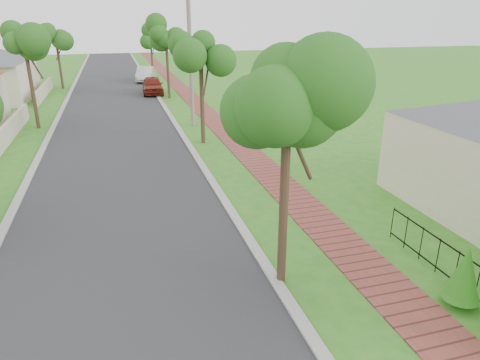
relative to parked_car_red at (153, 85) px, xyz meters
name	(u,v)px	position (x,y,z in m)	size (l,w,h in m)	color
road	(116,131)	(-3.40, -12.57, -0.74)	(7.00, 120.00, 0.02)	#28282B
kerb_right	(177,127)	(0.25, -12.57, -0.74)	(0.30, 120.00, 0.10)	#9E9E99
kerb_left	(50,135)	(-7.05, -12.57, -0.74)	(0.30, 120.00, 0.10)	#9E9E99
sidewalk	(218,124)	(2.85, -12.57, -0.74)	(1.50, 120.00, 0.03)	#943F3B
street_trees	(109,44)	(-3.27, -5.73, 3.80)	(10.70, 37.65, 5.89)	#382619
parked_car_red	(153,85)	(0.00, 0.00, 0.00)	(1.74, 4.32, 1.47)	maroon
parked_car_white	(145,74)	(0.00, 8.03, 0.00)	(1.56, 4.47, 1.47)	silver
near_tree	(288,104)	(0.40, -29.82, 3.83)	(2.23, 2.23, 5.72)	#382619
utility_pole	(190,60)	(1.27, -12.57, 3.24)	(1.20, 0.24, 7.83)	gray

